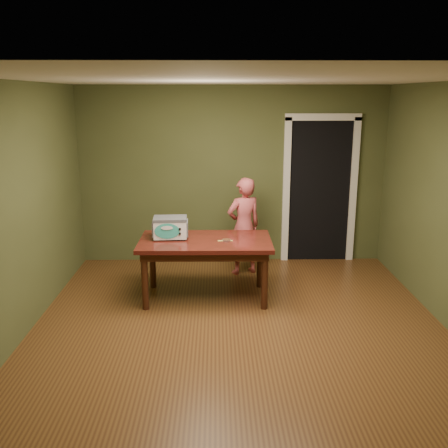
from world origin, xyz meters
The scene contains 8 objects.
floor centered at (0.00, 0.00, 0.00)m, with size 5.00×5.00×0.00m, color brown.
room_shell centered at (0.00, 0.00, 1.71)m, with size 4.52×5.02×2.61m.
doorway centered at (1.30, 2.78, 1.06)m, with size 1.10×0.66×2.25m.
dining_table centered at (-0.38, 1.02, 0.65)m, with size 1.61×0.91×0.75m.
toy_oven centered at (-0.80, 1.09, 0.89)m, with size 0.44×0.31×0.27m.
baking_pan centered at (-0.12, 0.95, 0.76)m, with size 0.10×0.10×0.02m.
spatula centered at (-0.13, 0.95, 0.75)m, with size 0.18×0.03×0.01m, color #DCCF5F.
child centered at (0.14, 1.90, 0.68)m, with size 0.50×0.33×1.37m, color #C65156.
Camera 1 is at (-0.24, -4.80, 2.45)m, focal length 40.00 mm.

